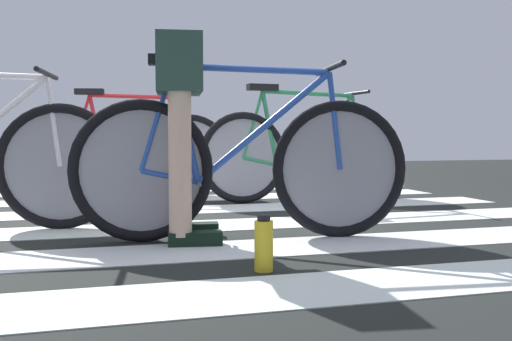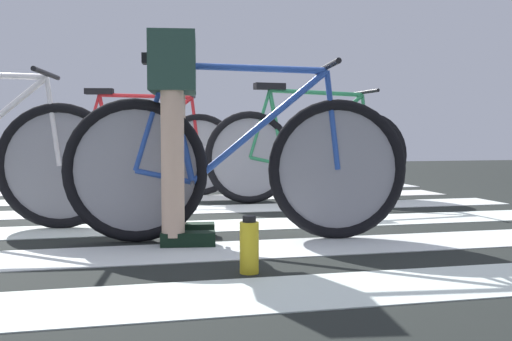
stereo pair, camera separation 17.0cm
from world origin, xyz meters
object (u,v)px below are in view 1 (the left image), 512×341
object	(u,v)px
bicycle_3_of_4	(302,154)
water_bottle	(264,244)
bicycle_1_of_4	(242,165)
bicycle_4_of_4	(131,152)
cyclist_1_of_4	(180,110)

from	to	relation	value
bicycle_3_of_4	water_bottle	size ratio (longest dim) A/B	7.75
bicycle_1_of_4	bicycle_4_of_4	size ratio (longest dim) A/B	1.01
bicycle_1_of_4	bicycle_3_of_4	world-z (taller)	same
bicycle_4_of_4	water_bottle	world-z (taller)	bicycle_4_of_4
water_bottle	bicycle_4_of_4	bearing A→B (deg)	95.55
cyclist_1_of_4	bicycle_1_of_4	bearing A→B (deg)	-0.00
bicycle_1_of_4	bicycle_3_of_4	bearing A→B (deg)	67.80
bicycle_3_of_4	bicycle_4_of_4	world-z (taller)	same
bicycle_1_of_4	water_bottle	bearing A→B (deg)	-89.81
cyclist_1_of_4	bicycle_4_of_4	distance (m)	2.32
bicycle_3_of_4	bicycle_4_of_4	distance (m)	1.51
bicycle_4_of_4	bicycle_1_of_4	bearing A→B (deg)	-68.69
bicycle_4_of_4	water_bottle	size ratio (longest dim) A/B	7.64
bicycle_1_of_4	cyclist_1_of_4	size ratio (longest dim) A/B	1.69
bicycle_1_of_4	bicycle_3_of_4	distance (m)	1.83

